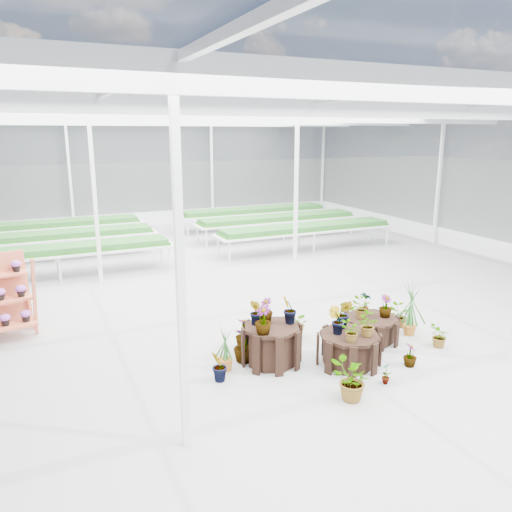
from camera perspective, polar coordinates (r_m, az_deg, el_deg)
name	(u,v)px	position (r m, az deg, el deg)	size (l,w,h in m)	color
ground_plane	(264,313)	(11.31, 0.87, -6.50)	(24.00, 24.00, 0.00)	gray
greenhouse_shell	(264,214)	(10.74, 0.91, 4.83)	(18.00, 24.00, 4.50)	white
steel_frame	(264,214)	(10.74, 0.91, 4.83)	(18.00, 24.00, 4.50)	silver
nursery_benches	(176,236)	(17.74, -9.13, 2.26)	(16.00, 7.00, 0.84)	silver
plinth_tall	(272,345)	(8.84, 1.80, -10.11)	(1.02, 1.02, 0.70)	black
plinth_mid	(349,349)	(8.96, 10.56, -10.45)	(1.08, 1.08, 0.57)	black
plinth_low	(371,329)	(10.05, 12.98, -8.11)	(1.06, 1.06, 0.48)	black
nursery_plants	(332,329)	(9.22, 8.70, -8.30)	(4.71, 3.02, 1.33)	#245622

